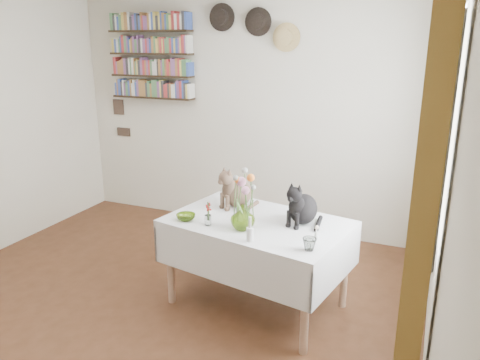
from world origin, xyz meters
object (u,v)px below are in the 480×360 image
at_px(flower_vase, 243,217).
at_px(bookshelf_unit, 151,57).
at_px(dining_table, 257,242).
at_px(tabby_cat, 238,185).
at_px(black_cat, 304,201).

relative_size(flower_vase, bookshelf_unit, 0.18).
distance_m(flower_vase, bookshelf_unit, 2.67).
bearing_deg(dining_table, tabby_cat, 135.74).
height_order(black_cat, flower_vase, black_cat).
xyz_separation_m(flower_vase, bookshelf_unit, (-1.80, 1.67, 1.04)).
height_order(dining_table, flower_vase, flower_vase).
relative_size(tabby_cat, black_cat, 1.03).
bearing_deg(tabby_cat, black_cat, 15.18).
xyz_separation_m(black_cat, flower_vase, (-0.37, -0.29, -0.08)).
distance_m(dining_table, bookshelf_unit, 2.70).
xyz_separation_m(black_cat, bookshelf_unit, (-2.17, 1.38, 0.96)).
height_order(dining_table, bookshelf_unit, bookshelf_unit).
xyz_separation_m(dining_table, black_cat, (0.33, 0.10, 0.34)).
height_order(tabby_cat, flower_vase, tabby_cat).
height_order(dining_table, black_cat, black_cat).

